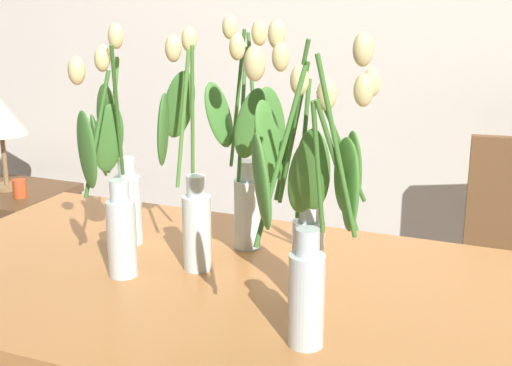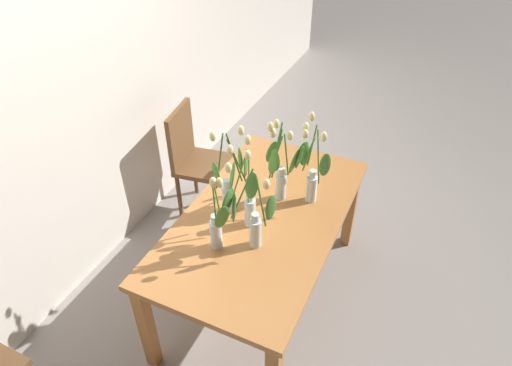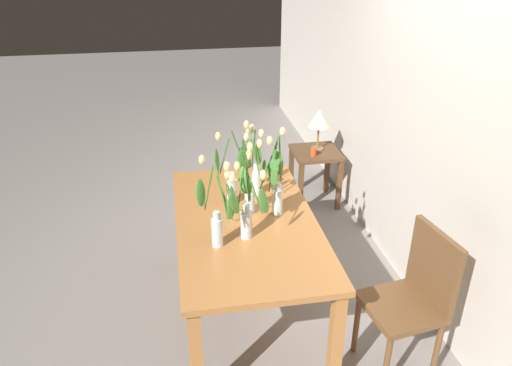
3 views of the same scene
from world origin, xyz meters
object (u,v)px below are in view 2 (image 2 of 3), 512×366
object	(u,v)px
tulip_vase_0	(280,170)
tulip_vase_3	(218,225)
tulip_vase_1	(310,170)
dining_chair	(194,156)
tulip_vase_2	(230,182)
tulip_vase_4	(254,223)
tulip_vase_5	(247,200)
dining_table	(263,226)

from	to	relation	value
tulip_vase_0	tulip_vase_3	world-z (taller)	tulip_vase_0
tulip_vase_1	dining_chair	bearing A→B (deg)	70.68
tulip_vase_1	tulip_vase_2	distance (m)	0.49
tulip_vase_1	tulip_vase_3	distance (m)	0.68
tulip_vase_3	tulip_vase_4	size ratio (longest dim) A/B	0.90
tulip_vase_5	tulip_vase_3	bearing A→B (deg)	164.92
tulip_vase_4	dining_chair	bearing A→B (deg)	46.56
dining_table	tulip_vase_1	world-z (taller)	tulip_vase_1
dining_table	tulip_vase_2	world-z (taller)	tulip_vase_2
tulip_vase_1	tulip_vase_4	distance (m)	0.54
tulip_vase_4	tulip_vase_5	xyz separation A→B (m)	(0.14, 0.11, 0.01)
tulip_vase_2	tulip_vase_4	bearing A→B (deg)	-130.73
tulip_vase_0	tulip_vase_3	xyz separation A→B (m)	(-0.54, 0.13, -0.05)
tulip_vase_3	dining_chair	distance (m)	1.32
tulip_vase_2	tulip_vase_3	world-z (taller)	tulip_vase_2
tulip_vase_0	tulip_vase_4	world-z (taller)	tulip_vase_0
tulip_vase_2	tulip_vase_3	distance (m)	0.33
dining_table	tulip_vase_0	size ratio (longest dim) A/B	2.73
tulip_vase_5	tulip_vase_2	bearing A→B (deg)	61.42
tulip_vase_4	dining_chair	xyz separation A→B (m)	(0.89, 0.94, -0.40)
tulip_vase_3	tulip_vase_4	distance (m)	0.19
dining_table	dining_chair	distance (m)	1.10
dining_table	tulip_vase_0	bearing A→B (deg)	-7.30
tulip_vase_4	tulip_vase_5	size ratio (longest dim) A/B	1.01
dining_table	tulip_vase_4	xyz separation A→B (m)	(-0.26, -0.06, 0.27)
tulip_vase_5	dining_chair	bearing A→B (deg)	47.97
dining_chair	tulip_vase_4	bearing A→B (deg)	-133.44
tulip_vase_0	dining_chair	bearing A→B (deg)	63.63
tulip_vase_1	tulip_vase_2	world-z (taller)	tulip_vase_2
tulip_vase_1	tulip_vase_4	world-z (taller)	tulip_vase_1
tulip_vase_2	tulip_vase_0	bearing A→B (deg)	-44.23
tulip_vase_1	tulip_vase_5	bearing A→B (deg)	148.05
tulip_vase_2	tulip_vase_5	bearing A→B (deg)	-118.58
tulip_vase_3	tulip_vase_4	bearing A→B (deg)	-61.10
tulip_vase_2	tulip_vase_1	bearing A→B (deg)	-52.26
tulip_vase_4	dining_chair	world-z (taller)	tulip_vase_4
tulip_vase_0	tulip_vase_2	bearing A→B (deg)	135.77
tulip_vase_0	tulip_vase_5	world-z (taller)	tulip_vase_0
dining_chair	tulip_vase_2	bearing A→B (deg)	-134.37
tulip_vase_0	tulip_vase_4	distance (m)	0.45
tulip_vase_3	dining_chair	world-z (taller)	tulip_vase_3
tulip_vase_2	dining_chair	xyz separation A→B (m)	(0.67, 0.69, -0.44)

